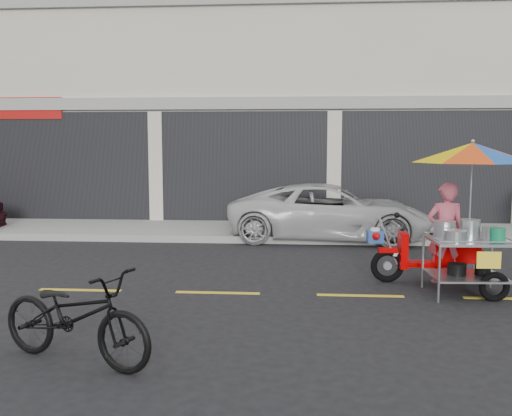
{
  "coord_description": "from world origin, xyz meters",
  "views": [
    {
      "loc": [
        -0.86,
        -7.82,
        2.12
      ],
      "look_at": [
        -1.5,
        0.6,
        1.15
      ],
      "focal_mm": 40.0,
      "sensor_mm": 36.0,
      "label": 1
    }
  ],
  "objects": [
    {
      "name": "ground",
      "position": [
        0.0,
        0.0,
        0.0
      ],
      "size": [
        90.0,
        90.0,
        0.0
      ],
      "primitive_type": "plane",
      "color": "black"
    },
    {
      "name": "sidewalk",
      "position": [
        0.0,
        5.5,
        0.07
      ],
      "size": [
        45.0,
        3.0,
        0.15
      ],
      "primitive_type": "cube",
      "color": "gray",
      "rests_on": "ground"
    },
    {
      "name": "shophouse_block",
      "position": [
        2.82,
        10.59,
        4.24
      ],
      "size": [
        36.0,
        8.11,
        10.4
      ],
      "color": "beige",
      "rests_on": "ground"
    },
    {
      "name": "centerline",
      "position": [
        0.0,
        0.0,
        0.0
      ],
      "size": [
        42.0,
        0.1,
        0.01
      ],
      "primitive_type": "cube",
      "color": "gold",
      "rests_on": "ground"
    },
    {
      "name": "white_pickup",
      "position": [
        -0.17,
        4.66,
        0.61
      ],
      "size": [
        4.54,
        2.34,
        1.23
      ],
      "primitive_type": "imported",
      "rotation": [
        0.0,
        0.0,
        1.5
      ],
      "color": "silver",
      "rests_on": "ground"
    },
    {
      "name": "near_bicycle",
      "position": [
        -2.99,
        -2.66,
        0.47
      ],
      "size": [
        1.88,
        1.22,
        0.93
      ],
      "primitive_type": "imported",
      "rotation": [
        0.0,
        0.0,
        1.2
      ],
      "color": "black",
      "rests_on": "ground"
    },
    {
      "name": "food_vendor_rig",
      "position": [
        1.43,
        0.46,
        1.36
      ],
      "size": [
        2.21,
        1.74,
        2.17
      ],
      "rotation": [
        0.0,
        0.0,
        0.05
      ],
      "color": "black",
      "rests_on": "ground"
    }
  ]
}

